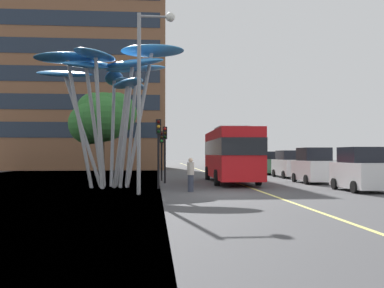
# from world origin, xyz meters

# --- Properties ---
(ground) EXTENTS (120.00, 240.00, 0.10)m
(ground) POSITION_xyz_m (-0.69, 0.00, -0.05)
(ground) COLOR #424244
(red_bus) EXTENTS (2.97, 10.67, 3.64)m
(red_bus) POSITION_xyz_m (1.61, 8.78, 1.99)
(red_bus) COLOR red
(red_bus) RESTS_ON ground
(leaf_sculpture) EXTENTS (8.68, 8.66, 8.05)m
(leaf_sculpture) POSITION_xyz_m (-5.88, 5.07, 6.31)
(leaf_sculpture) COLOR #9EA0A5
(leaf_sculpture) RESTS_ON ground
(traffic_light_kerb_near) EXTENTS (0.28, 0.42, 3.75)m
(traffic_light_kerb_near) POSITION_xyz_m (-3.19, 3.79, 2.72)
(traffic_light_kerb_near) COLOR black
(traffic_light_kerb_near) RESTS_ON ground
(traffic_light_kerb_far) EXTENTS (0.28, 0.42, 3.62)m
(traffic_light_kerb_far) POSITION_xyz_m (-2.74, 8.31, 2.63)
(traffic_light_kerb_far) COLOR black
(traffic_light_kerb_far) RESTS_ON ground
(traffic_light_island_mid) EXTENTS (0.28, 0.42, 3.45)m
(traffic_light_island_mid) POSITION_xyz_m (-2.91, 10.93, 2.51)
(traffic_light_island_mid) COLOR black
(traffic_light_island_mid) RESTS_ON ground
(car_parked_near) EXTENTS (1.98, 3.85, 2.23)m
(car_parked_near) POSITION_xyz_m (7.01, 1.44, 1.04)
(car_parked_near) COLOR silver
(car_parked_near) RESTS_ON ground
(car_parked_mid) EXTENTS (2.01, 3.88, 2.29)m
(car_parked_mid) POSITION_xyz_m (6.84, 7.73, 1.06)
(car_parked_mid) COLOR silver
(car_parked_mid) RESTS_ON ground
(car_parked_far) EXTENTS (2.05, 4.52, 2.16)m
(car_parked_far) POSITION_xyz_m (7.35, 14.50, 1.01)
(car_parked_far) COLOR silver
(car_parked_far) RESTS_ON ground
(car_side_street) EXTENTS (2.02, 4.33, 2.10)m
(car_side_street) POSITION_xyz_m (7.16, 20.66, 0.99)
(car_side_street) COLOR #2D5138
(car_side_street) RESTS_ON ground
(car_far_side) EXTENTS (1.92, 4.33, 2.29)m
(car_far_side) POSITION_xyz_m (7.30, 26.21, 1.07)
(car_far_side) COLOR navy
(car_far_side) RESTS_ON ground
(street_lamp) EXTENTS (1.77, 0.44, 8.54)m
(street_lamp) POSITION_xyz_m (-3.76, 0.47, 5.38)
(street_lamp) COLOR gray
(street_lamp) RESTS_ON ground
(tree_pavement_near) EXTENTS (5.81, 5.64, 7.32)m
(tree_pavement_near) POSITION_xyz_m (-7.86, 18.49, 5.11)
(tree_pavement_near) COLOR brown
(tree_pavement_near) RESTS_ON ground
(pedestrian) EXTENTS (0.34, 0.34, 1.69)m
(pedestrian) POSITION_xyz_m (-1.60, 1.82, 0.85)
(pedestrian) COLOR #2D3342
(pedestrian) RESTS_ON ground
(backdrop_building) EXTENTS (20.48, 14.27, 25.37)m
(backdrop_building) POSITION_xyz_m (-12.41, 38.27, 12.69)
(backdrop_building) COLOR brown
(backdrop_building) RESTS_ON ground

